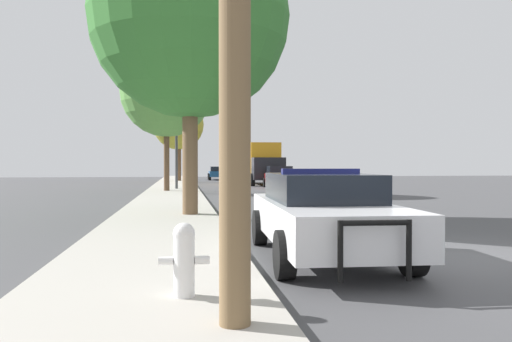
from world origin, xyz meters
TOP-DOWN VIEW (x-y plane):
  - ground_plane at (0.00, 0.00)m, footprint 110.00×110.00m
  - sidewalk_left at (-5.10, 0.00)m, footprint 3.00×110.00m
  - police_car at (-2.25, 0.39)m, footprint 2.24×5.01m
  - fire_hydrant at (-4.62, -2.29)m, footprint 0.56×0.25m
  - traffic_light at (-3.67, 22.22)m, footprint 3.16×0.35m
  - car_background_distant at (-0.98, 42.39)m, footprint 2.02×4.19m
  - car_background_oncoming at (1.88, 24.89)m, footprint 2.15×4.08m
  - box_truck at (1.67, 30.42)m, footprint 2.69×7.22m
  - tree_sidewalk_mid at (-5.44, 20.04)m, footprint 5.05×5.05m
  - tree_sidewalk_far at (-4.87, 36.58)m, footprint 4.45×4.45m
  - tree_sidewalk_near at (-4.39, 6.89)m, footprint 5.83×5.83m

SIDE VIEW (x-z plane):
  - ground_plane at x=0.00m, z-range 0.00..0.00m
  - sidewalk_left at x=-5.10m, z-range 0.00..0.13m
  - fire_hydrant at x=-4.62m, z-range 0.16..0.98m
  - car_background_distant at x=-0.98m, z-range 0.04..1.39m
  - car_background_oncoming at x=1.88m, z-range 0.03..1.49m
  - police_car at x=-2.25m, z-range 0.01..1.53m
  - box_truck at x=1.67m, z-range 0.09..3.30m
  - traffic_light at x=-3.67m, z-range 1.13..6.06m
  - tree_sidewalk_far at x=-4.87m, z-range 1.47..8.66m
  - tree_sidewalk_mid at x=-5.44m, z-range 1.60..9.61m
  - tree_sidewalk_near at x=-4.39m, z-range 1.52..10.18m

